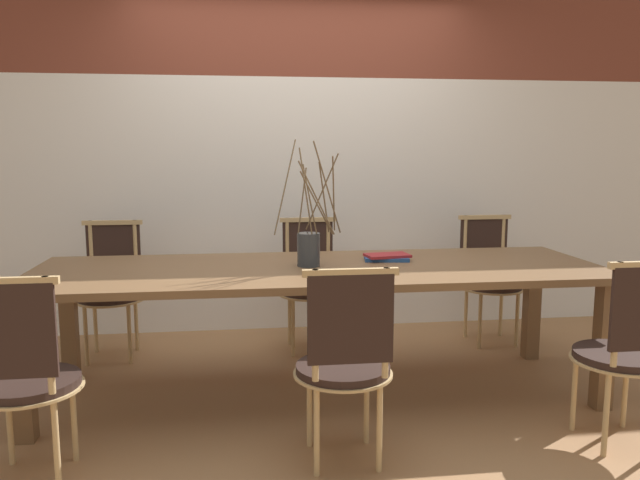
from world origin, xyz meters
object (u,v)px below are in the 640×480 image
object	(u,v)px
chair_far_center	(490,275)
vase_centerpiece	(309,245)
dining_table	(320,279)
chair_near_center	(627,347)
book_stack	(387,257)

from	to	relation	value
chair_far_center	vase_centerpiece	size ratio (longest dim) A/B	1.29
dining_table	chair_near_center	distance (m)	1.58
chair_near_center	chair_far_center	world-z (taller)	same
chair_far_center	dining_table	bearing A→B (deg)	31.67
chair_near_center	vase_centerpiece	distance (m)	1.67
dining_table	chair_near_center	size ratio (longest dim) A/B	3.48
dining_table	book_stack	world-z (taller)	book_stack
dining_table	vase_centerpiece	xyz separation A→B (m)	(-0.06, 0.02, 0.20)
dining_table	book_stack	distance (m)	0.45
vase_centerpiece	book_stack	world-z (taller)	vase_centerpiece
chair_far_center	chair_near_center	bearing A→B (deg)	89.07
dining_table	vase_centerpiece	bearing A→B (deg)	163.04
dining_table	vase_centerpiece	distance (m)	0.21
dining_table	book_stack	xyz separation A→B (m)	(0.42, 0.14, 0.09)
chair_far_center	book_stack	size ratio (longest dim) A/B	3.24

